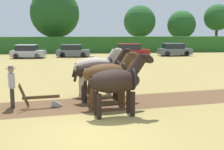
{
  "coord_description": "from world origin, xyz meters",
  "views": [
    {
      "loc": [
        -0.5,
        -8.6,
        3.17
      ],
      "look_at": [
        1.05,
        4.3,
        1.1
      ],
      "focal_mm": 45.0,
      "sensor_mm": 36.0,
      "label": 1
    }
  ],
  "objects": [
    {
      "name": "farmer_beside_team",
      "position": [
        0.23,
        6.63,
        1.07
      ],
      "size": [
        0.49,
        0.54,
        1.79
      ],
      "rotation": [
        0.0,
        0.0,
        -0.74
      ],
      "color": "#28334C",
      "rests_on": "ground"
    },
    {
      "name": "parked_car_center",
      "position": [
        5.78,
        25.05,
        0.76
      ],
      "size": [
        4.5,
        2.05,
        1.59
      ],
      "rotation": [
        0.0,
        0.0,
        -0.05
      ],
      "color": "maroon",
      "rests_on": "ground"
    },
    {
      "name": "tree_center_left",
      "position": [
        9.72,
        37.96,
        4.64
      ],
      "size": [
        5.29,
        5.29,
        7.3
      ],
      "color": "brown",
      "rests_on": "ground"
    },
    {
      "name": "tree_center",
      "position": [
        16.74,
        37.31,
        4.09
      ],
      "size": [
        4.71,
        4.71,
        6.46
      ],
      "color": "#4C3823",
      "rests_on": "ground"
    },
    {
      "name": "draft_horse_trail_right",
      "position": [
        0.41,
        5.12,
        1.38
      ],
      "size": [
        2.77,
        1.31,
        2.39
      ],
      "rotation": [
        0.0,
        0.0,
        0.14
      ],
      "color": "#B2A38E",
      "rests_on": "ground"
    },
    {
      "name": "tree_center_right",
      "position": [
        22.8,
        36.95,
        5.31
      ],
      "size": [
        4.4,
        4.4,
        7.54
      ],
      "color": "#4C3823",
      "rests_on": "ground"
    },
    {
      "name": "ground_plane",
      "position": [
        0.0,
        0.0,
        0.0
      ],
      "size": [
        240.0,
        240.0,
        0.0
      ],
      "primitive_type": "plane",
      "color": "#998447"
    },
    {
      "name": "hedgerow",
      "position": [
        0.0,
        31.82,
        1.15
      ],
      "size": [
        77.58,
        1.39,
        2.3
      ],
      "primitive_type": "cube",
      "color": "#286023",
      "rests_on": "ground"
    },
    {
      "name": "draft_horse_trail_left",
      "position": [
        0.59,
        3.92,
        1.36
      ],
      "size": [
        2.97,
        1.19,
        2.44
      ],
      "rotation": [
        0.0,
        0.0,
        0.14
      ],
      "color": "black",
      "rests_on": "ground"
    },
    {
      "name": "parked_car_center_left",
      "position": [
        -1.15,
        25.73,
        0.73
      ],
      "size": [
        4.11,
        2.15,
        1.51
      ],
      "rotation": [
        0.0,
        0.0,
        -0.1
      ],
      "color": "#565B66",
      "rests_on": "ground"
    },
    {
      "name": "draft_horse_lead_left",
      "position": [
        0.92,
        1.52,
        1.33
      ],
      "size": [
        2.69,
        1.19,
        2.4
      ],
      "rotation": [
        0.0,
        0.0,
        0.14
      ],
      "color": "black",
      "rests_on": "ground"
    },
    {
      "name": "plowed_furrow_strip",
      "position": [
        -3.21,
        2.77,
        0.0
      ],
      "size": [
        25.45,
        6.03,
        0.01
      ],
      "primitive_type": "cube",
      "rotation": [
        0.0,
        0.0,
        0.14
      ],
      "color": "brown",
      "rests_on": "ground"
    },
    {
      "name": "farmer_at_plow",
      "position": [
        -3.25,
        3.13,
        1.02
      ],
      "size": [
        0.44,
        0.64,
        1.74
      ],
      "rotation": [
        0.0,
        0.0,
        0.36
      ],
      "color": "#38332D",
      "rests_on": "ground"
    },
    {
      "name": "plow",
      "position": [
        -1.92,
        2.95,
        0.32
      ],
      "size": [
        1.75,
        0.57,
        1.13
      ],
      "rotation": [
        0.0,
        0.0,
        0.14
      ],
      "color": "#4C331E",
      "rests_on": "ground"
    },
    {
      "name": "draft_horse_lead_right",
      "position": [
        0.75,
        2.72,
        1.39
      ],
      "size": [
        2.63,
        1.15,
        2.38
      ],
      "rotation": [
        0.0,
        0.0,
        0.14
      ],
      "color": "#513319",
      "rests_on": "ground"
    },
    {
      "name": "tree_left",
      "position": [
        -4.0,
        36.56,
        5.78
      ],
      "size": [
        7.57,
        7.57,
        9.57
      ],
      "color": "#4C3823",
      "rests_on": "ground"
    },
    {
      "name": "parked_car_left",
      "position": [
        -6.32,
        24.87,
        0.74
      ],
      "size": [
        3.95,
        2.16,
        1.55
      ],
      "rotation": [
        0.0,
        0.0,
        -0.08
      ],
      "color": "#A8A8B2",
      "rests_on": "ground"
    },
    {
      "name": "parked_car_center_right",
      "position": [
        11.59,
        25.78,
        0.76
      ],
      "size": [
        4.18,
        1.9,
        1.58
      ],
      "rotation": [
        0.0,
        0.0,
        0.05
      ],
      "color": "#565B66",
      "rests_on": "ground"
    }
  ]
}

